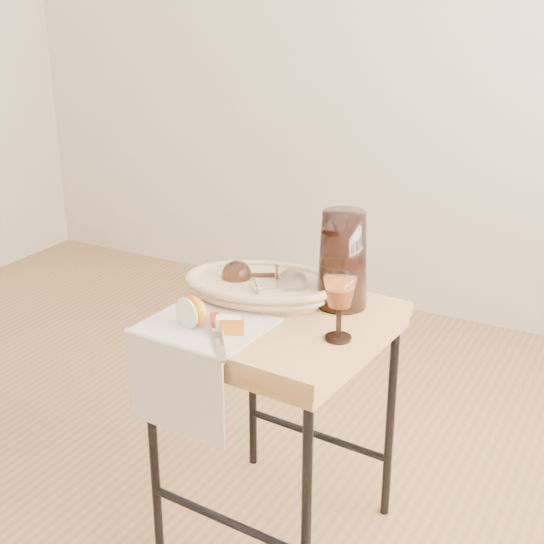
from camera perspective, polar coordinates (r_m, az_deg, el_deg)
The scene contains 11 objects.
floor at distance 2.34m, azimuth -11.85°, elevation -17.25°, with size 3.60×3.60×0.00m, color brown.
side_table at distance 2.06m, azimuth 0.27°, elevation -11.45°, with size 0.51×0.51×0.65m, color brown, non-canonical shape.
tea_towel at distance 1.85m, azimuth -4.91°, elevation -3.95°, with size 0.28×0.25×0.01m, color beige.
bread_basket at distance 1.99m, azimuth -0.77°, elevation -1.21°, with size 0.36×0.25×0.05m, color #987655, non-canonical shape.
goblet_lying_a at distance 2.01m, azimuth -1.35°, elevation -0.24°, with size 0.13×0.08×0.08m, color #502C1D, non-canonical shape.
goblet_lying_b at distance 1.94m, azimuth 0.30°, elevation -1.03°, with size 0.13×0.08×0.08m, color white, non-canonical shape.
pitcher at distance 1.92m, azimuth 5.26°, elevation 0.93°, with size 0.17×0.25×0.29m, color black, non-canonical shape.
wine_goblet at distance 1.75m, azimuth 5.00°, elevation -2.68°, with size 0.08×0.08×0.16m, color white, non-canonical shape.
apple_half at distance 1.83m, azimuth -5.83°, elevation -2.83°, with size 0.08×0.04×0.07m, color red.
apple_wedge at distance 1.80m, azimuth -3.26°, elevation -3.91°, with size 0.06×0.03×0.04m, color white.
table_knife at distance 1.78m, azimuth -4.03°, elevation -4.62°, with size 0.23×0.02×0.02m, color silver, non-canonical shape.
Camera 1 is at (1.26, -1.36, 1.44)m, focal length 50.82 mm.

